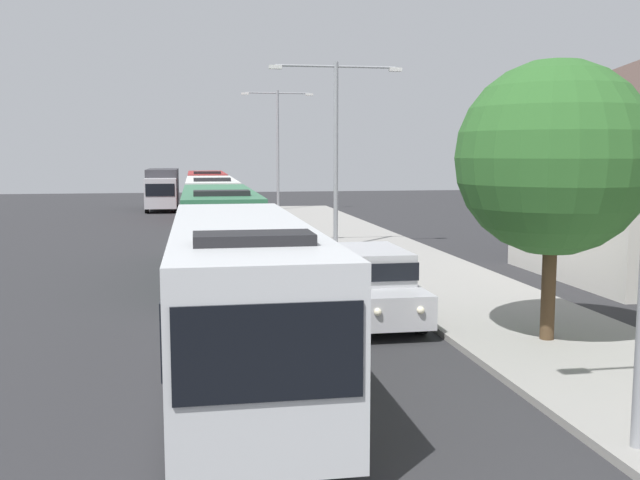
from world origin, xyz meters
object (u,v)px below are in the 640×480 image
object	(u,v)px
bus_lead	(241,294)
roadside_tree	(553,158)
bus_fourth_in_line	(207,192)
white_suv	(372,281)
box_truck_oncoming	(163,188)
streetlamp_far	(278,138)
streetlamp_mid	(336,135)
bus_middle	(211,205)
bus_second_in_line	(219,228)

from	to	relation	value
bus_lead	roadside_tree	size ratio (longest dim) A/B	1.69
bus_lead	bus_fourth_in_line	bearing A→B (deg)	90.00
bus_lead	white_suv	bearing A→B (deg)	50.01
bus_fourth_in_line	box_truck_oncoming	distance (m)	7.37
roadside_tree	streetlamp_far	bearing A→B (deg)	92.38
white_suv	streetlamp_mid	distance (m)	14.30
bus_lead	roadside_tree	bearing A→B (deg)	10.38
streetlamp_far	bus_lead	bearing A→B (deg)	-97.58
streetlamp_mid	bus_middle	bearing A→B (deg)	129.55
box_truck_oncoming	roadside_tree	world-z (taller)	roadside_tree
roadside_tree	bus_lead	bearing A→B (deg)	-169.62
bus_middle	bus_fourth_in_line	xyz separation A→B (m)	(0.00, 12.86, 0.00)
bus_lead	roadside_tree	distance (m)	7.60
bus_lead	bus_second_in_line	world-z (taller)	same
bus_lead	streetlamp_mid	size ratio (longest dim) A/B	1.30
bus_fourth_in_line	white_suv	bearing A→B (deg)	-83.60
box_truck_oncoming	roadside_tree	xyz separation A→B (m)	(10.33, -42.68, 2.54)
bus_second_in_line	bus_middle	distance (m)	12.20
white_suv	roadside_tree	xyz separation A→B (m)	(3.33, -3.12, 3.22)
bus_middle	box_truck_oncoming	world-z (taller)	bus_middle
bus_middle	bus_second_in_line	bearing A→B (deg)	-90.00
box_truck_oncoming	streetlamp_mid	world-z (taller)	streetlamp_mid
bus_middle	box_truck_oncoming	bearing A→B (deg)	99.64
bus_second_in_line	white_suv	world-z (taller)	bus_second_in_line
bus_lead	streetlamp_mid	distance (m)	19.10
streetlamp_mid	roadside_tree	size ratio (longest dim) A/B	1.30
bus_second_in_line	streetlamp_mid	distance (m)	8.57
bus_second_in_line	white_suv	distance (m)	8.76
white_suv	streetlamp_far	world-z (taller)	streetlamp_far
bus_lead	bus_second_in_line	size ratio (longest dim) A/B	1.01
white_suv	bus_second_in_line	bearing A→B (deg)	115.04
bus_fourth_in_line	streetlamp_far	world-z (taller)	streetlamp_far
streetlamp_far	bus_fourth_in_line	bearing A→B (deg)	-149.38
bus_middle	white_suv	xyz separation A→B (m)	(3.70, -20.12, -0.66)
bus_second_in_line	bus_middle	bearing A→B (deg)	90.00
bus_second_in_line	streetlamp_far	bearing A→B (deg)	79.18
streetlamp_far	roadside_tree	distance (m)	39.34
roadside_tree	bus_fourth_in_line	bearing A→B (deg)	101.03
bus_second_in_line	box_truck_oncoming	distance (m)	31.82
bus_lead	bus_second_in_line	distance (m)	12.32
bus_second_in_line	bus_middle	xyz separation A→B (m)	(0.00, 12.20, 0.00)
bus_middle	streetlamp_far	bearing A→B (deg)	71.41
bus_lead	streetlamp_far	world-z (taller)	streetlamp_far
box_truck_oncoming	white_suv	bearing A→B (deg)	-79.97
bus_lead	streetlamp_far	distance (m)	41.11
box_truck_oncoming	bus_lead	bearing A→B (deg)	-85.71
bus_second_in_line	roadside_tree	distance (m)	13.34
bus_middle	streetlamp_far	world-z (taller)	streetlamp_far
bus_fourth_in_line	bus_middle	bearing A→B (deg)	-90.00
bus_lead	roadside_tree	world-z (taller)	roadside_tree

